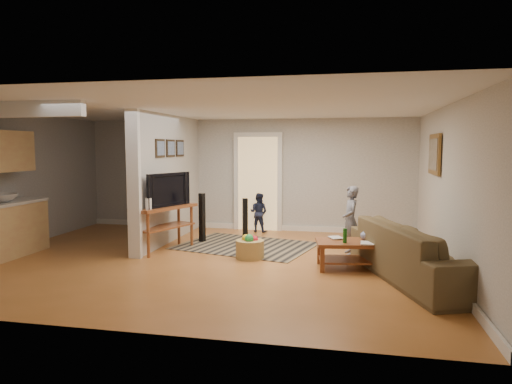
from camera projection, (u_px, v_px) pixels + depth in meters
ground at (206, 260)px, 7.57m from camera, size 7.50×7.50×0.00m
room_shell at (155, 171)px, 8.06m from camera, size 7.54×6.02×2.52m
area_rug at (246, 246)px, 8.66m from camera, size 2.78×2.31×0.01m
sofa at (418, 279)px, 6.46m from camera, size 1.88×2.88×0.78m
coffee_table at (353, 247)px, 7.03m from camera, size 1.18×0.80×0.65m
tv_console at (164, 210)px, 8.21m from camera, size 0.91×1.38×1.11m
speaker_left at (245, 222)px, 8.62m from camera, size 0.12×0.12×0.91m
speaker_right at (202, 218)px, 8.99m from camera, size 0.13×0.13×0.97m
toy_basket at (250, 248)px, 7.67m from camera, size 0.48×0.48×0.42m
child at (350, 254)px, 7.97m from camera, size 0.37×0.48×1.20m
toddler at (259, 232)px, 10.13m from camera, size 0.48×0.41×0.86m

